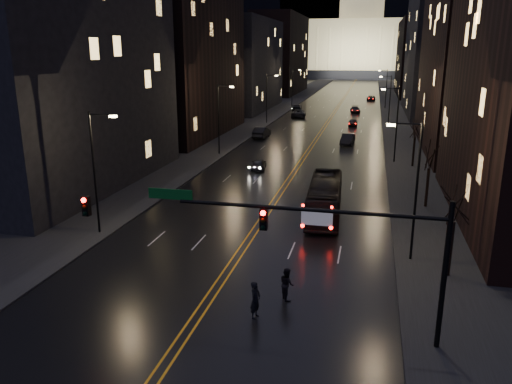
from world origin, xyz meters
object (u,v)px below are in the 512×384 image
Objects in this scene: oncoming_car_b at (262,132)px; bus at (325,198)px; receding_car_a at (348,139)px; traffic_signal at (316,234)px; oncoming_car_a at (259,164)px; pedestrian_a at (255,300)px; pedestrian_b at (287,284)px.

bus is at bearing 112.37° from oncoming_car_b.
oncoming_car_b is 1.10× the size of receding_car_a.
bus is at bearing 93.73° from traffic_signal.
oncoming_car_b is (-13.16, 35.99, -0.64)m from bus.
bus is 2.75× the size of oncoming_car_a.
pedestrian_a is (-1.99, -50.25, 0.21)m from receding_car_a.
pedestrian_a is (7.03, -31.96, 0.32)m from oncoming_car_a.
oncoming_car_b is (-4.31, 21.24, 0.19)m from oncoming_car_a.
traffic_signal reaches higher than oncoming_car_b.
traffic_signal is 8.78× the size of pedestrian_a.
traffic_signal reaches higher than bus.
oncoming_car_a is 32.72m from pedestrian_a.
pedestrian_b is at bearing -13.82° from pedestrian_a.
bus is (-1.18, 18.10, -3.61)m from traffic_signal.
pedestrian_b reaches higher than oncoming_car_b.
pedestrian_b is (-1.79, 3.20, -4.20)m from traffic_signal.
receding_car_a is at bearing -123.78° from oncoming_car_a.
pedestrian_a is (-1.82, -17.21, -0.51)m from bus.
traffic_signal is at bearing 107.14° from oncoming_car_b.
receding_car_a is (13.33, -2.95, -0.07)m from oncoming_car_b.
oncoming_car_a is (-10.03, 32.85, -4.44)m from traffic_signal.
oncoming_car_a is at bearing -15.91° from pedestrian_b.
receding_car_a is at bearing 169.82° from oncoming_car_b.
bus reaches higher than oncoming_car_a.
pedestrian_a is (-3.00, 0.89, -4.12)m from traffic_signal.
bus reaches higher than receding_car_a.
receding_car_a is at bearing -32.37° from pedestrian_b.
oncoming_car_b is at bearing 107.39° from bus.
bus is at bearing 7.85° from pedestrian_a.
pedestrian_a is 2.61m from pedestrian_b.
oncoming_car_b is 2.86× the size of pedestrian_b.
oncoming_car_b is (-14.34, 54.09, -4.25)m from traffic_signal.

